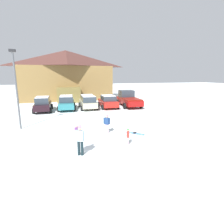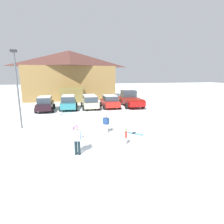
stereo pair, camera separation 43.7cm
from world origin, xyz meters
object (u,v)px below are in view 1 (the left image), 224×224
object	(u,v)px
pickup_truck	(128,99)
skier_teen_in_navy_coat	(107,123)
parked_black_sedan	(43,104)
lamp_post	(16,86)
parked_beige_suv	(88,101)
parked_red_sedan	(108,101)
pair_of_skis	(135,133)
ski_lodge	(67,75)
parked_teal_hatchback	(67,102)
skier_adult_in_blue_parka	(80,139)
skier_child_in_red_jacket	(128,136)
skier_child_in_purple_jacket	(77,132)

from	to	relation	value
pickup_truck	skier_teen_in_navy_coat	distance (m)	12.03
parked_black_sedan	lamp_post	size ratio (longest dim) A/B	0.68
parked_beige_suv	skier_teen_in_navy_coat	xyz separation A→B (m)	(-0.05, -10.21, -0.14)
parked_red_sedan	pair_of_skis	bearing A→B (deg)	-93.65
ski_lodge	parked_teal_hatchback	distance (m)	11.58
parked_red_sedan	pickup_truck	distance (m)	3.11
ski_lodge	parked_black_sedan	distance (m)	12.51
ski_lodge	pair_of_skis	xyz separation A→B (m)	(4.13, -22.17, -4.34)
skier_adult_in_blue_parka	skier_child_in_red_jacket	size ratio (longest dim) A/B	1.59
ski_lodge	parked_red_sedan	world-z (taller)	ski_lodge
skier_adult_in_blue_parka	skier_child_in_purple_jacket	xyz separation A→B (m)	(-0.01, 2.08, -0.28)
ski_lodge	skier_teen_in_navy_coat	distance (m)	21.90
skier_child_in_purple_jacket	parked_teal_hatchback	bearing A→B (deg)	91.62
parked_teal_hatchback	skier_child_in_red_jacket	size ratio (longest dim) A/B	4.65
parked_beige_suv	skier_child_in_purple_jacket	world-z (taller)	parked_beige_suv
skier_teen_in_navy_coat	lamp_post	bearing A→B (deg)	155.37
parked_teal_hatchback	skier_teen_in_navy_coat	xyz separation A→B (m)	(2.62, -10.47, -0.09)
ski_lodge	parked_beige_suv	xyz separation A→B (m)	(2.18, -11.30, -3.43)
parked_teal_hatchback	skier_child_in_purple_jacket	bearing A→B (deg)	-88.38
ski_lodge	lamp_post	distance (m)	19.06
parked_teal_hatchback	parked_black_sedan	bearing A→B (deg)	-169.19
pickup_truck	parked_black_sedan	bearing A→B (deg)	-176.80
parked_black_sedan	parked_teal_hatchback	bearing A→B (deg)	10.81
pair_of_skis	pickup_truck	bearing A→B (deg)	71.59
parked_red_sedan	skier_child_in_purple_jacket	distance (m)	12.22
skier_child_in_purple_jacket	lamp_post	bearing A→B (deg)	135.68
skier_child_in_red_jacket	pair_of_skis	xyz separation A→B (m)	(1.30, 1.89, -0.57)
parked_teal_hatchback	pickup_truck	xyz separation A→B (m)	(8.37, 0.09, 0.11)
parked_black_sedan	lamp_post	world-z (taller)	lamp_post
skier_child_in_purple_jacket	lamp_post	world-z (taller)	lamp_post
parked_red_sedan	pair_of_skis	world-z (taller)	parked_red_sedan
parked_beige_suv	pair_of_skis	bearing A→B (deg)	-79.83
parked_red_sedan	pair_of_skis	distance (m)	10.76
parked_teal_hatchback	skier_adult_in_blue_parka	bearing A→B (deg)	-88.57
skier_adult_in_blue_parka	ski_lodge	bearing A→B (deg)	89.65
parked_beige_suv	ski_lodge	bearing A→B (deg)	100.94
lamp_post	parked_red_sedan	bearing A→B (deg)	37.63
pickup_truck	parked_beige_suv	bearing A→B (deg)	-176.40
pickup_truck	skier_adult_in_blue_parka	distance (m)	15.93
lamp_post	skier_teen_in_navy_coat	bearing A→B (deg)	-24.63
parked_black_sedan	skier_adult_in_blue_parka	size ratio (longest dim) A/B	2.51
parked_beige_suv	parked_red_sedan	distance (m)	2.64
parked_black_sedan	skier_child_in_purple_jacket	distance (m)	11.49
parked_teal_hatchback	skier_child_in_purple_jacket	world-z (taller)	parked_teal_hatchback
parked_beige_suv	parked_red_sedan	bearing A→B (deg)	-3.72
ski_lodge	skier_adult_in_blue_parka	distance (m)	24.93
skier_child_in_red_jacket	skier_child_in_purple_jacket	bearing A→B (deg)	154.27
pickup_truck	lamp_post	bearing A→B (deg)	-148.14
ski_lodge	skier_child_in_purple_jacket	bearing A→B (deg)	-90.41
parked_red_sedan	pair_of_skis	size ratio (longest dim) A/B	3.37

